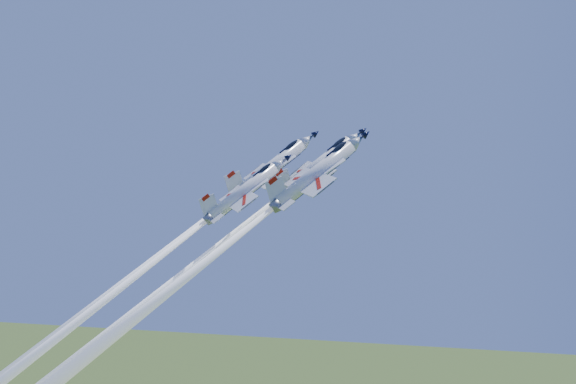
% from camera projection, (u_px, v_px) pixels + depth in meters
% --- Properties ---
extents(jet_lead, '(45.66, 32.99, 51.31)m').
position_uv_depth(jet_lead, '(190.00, 268.00, 95.39)').
color(jet_lead, silver).
extents(jet_left, '(41.22, 29.53, 45.68)m').
position_uv_depth(jet_left, '(168.00, 249.00, 100.71)').
color(jet_left, silver).
extents(jet_right, '(36.49, 25.92, 39.85)m').
position_uv_depth(jet_right, '(223.00, 248.00, 88.81)').
color(jet_right, silver).
extents(jet_slot, '(42.42, 30.69, 47.78)m').
position_uv_depth(jet_slot, '(115.00, 292.00, 91.50)').
color(jet_slot, silver).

